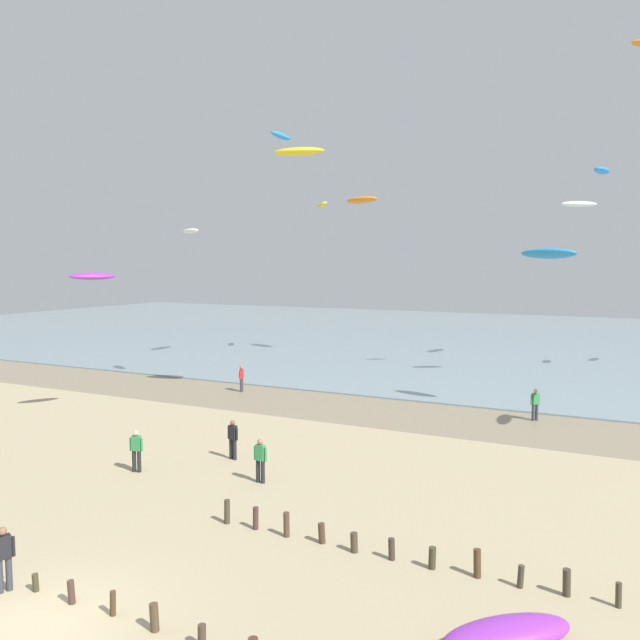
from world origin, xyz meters
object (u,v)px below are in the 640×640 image
object	(u,v)px
grounded_kite	(507,634)
kite_aloft_9	(93,276)
person_nearest_camera	(535,404)
kite_aloft_3	(579,204)
kite_aloft_12	(191,231)
kite_aloft_10	(299,152)
person_right_flank	(136,450)
kite_aloft_5	(281,136)
kite_aloft_4	(323,205)
person_by_waterline	(260,459)
person_mid_beach	(4,557)
kite_aloft_8	(548,254)
person_trailing_behind	(233,438)
kite_aloft_0	(602,171)
person_far_down_beach	(242,378)
kite_aloft_7	(362,200)

from	to	relation	value
grounded_kite	kite_aloft_9	size ratio (longest dim) A/B	1.32
person_nearest_camera	kite_aloft_3	distance (m)	15.67
kite_aloft_3	kite_aloft_12	bearing A→B (deg)	-6.23
kite_aloft_3	kite_aloft_10	bearing A→B (deg)	13.28
kite_aloft_3	kite_aloft_10	world-z (taller)	kite_aloft_10
person_nearest_camera	kite_aloft_12	size ratio (longest dim) A/B	0.82
person_right_flank	kite_aloft_5	xyz separation A→B (m)	(-7.13, 24.30, 17.31)
person_nearest_camera	kite_aloft_9	xyz separation A→B (m)	(-20.98, -10.43, 6.81)
kite_aloft_4	kite_aloft_9	bearing A→B (deg)	-34.90
person_by_waterline	person_mid_beach	bearing A→B (deg)	-99.34
kite_aloft_10	kite_aloft_12	xyz separation A→B (m)	(-9.78, 2.64, -4.13)
person_nearest_camera	kite_aloft_8	size ratio (longest dim) A/B	0.56
person_nearest_camera	person_right_flank	bearing A→B (deg)	-129.83
person_mid_beach	kite_aloft_9	world-z (taller)	kite_aloft_9
person_mid_beach	kite_aloft_10	world-z (taller)	kite_aloft_10
person_nearest_camera	kite_aloft_9	bearing A→B (deg)	-153.57
person_trailing_behind	kite_aloft_3	size ratio (longest dim) A/B	0.70
kite_aloft_0	kite_aloft_10	world-z (taller)	kite_aloft_0
person_right_flank	kite_aloft_0	world-z (taller)	kite_aloft_0
person_mid_beach	grounded_kite	distance (m)	12.40
kite_aloft_5	kite_aloft_3	bearing A→B (deg)	-86.82
kite_aloft_9	kite_aloft_10	distance (m)	13.26
kite_aloft_4	kite_aloft_3	bearing A→B (deg)	44.71
person_by_waterline	kite_aloft_8	world-z (taller)	kite_aloft_8
grounded_kite	kite_aloft_4	size ratio (longest dim) A/B	1.19
person_right_flank	kite_aloft_3	world-z (taller)	kite_aloft_3
person_right_flank	kite_aloft_4	distance (m)	34.33
person_right_flank	kite_aloft_0	bearing A→B (deg)	66.71
person_far_down_beach	grounded_kite	world-z (taller)	person_far_down_beach
kite_aloft_7	kite_aloft_8	distance (m)	23.01
person_by_waterline	kite_aloft_0	distance (m)	38.53
kite_aloft_0	kite_aloft_12	world-z (taller)	kite_aloft_0
person_far_down_beach	kite_aloft_0	distance (m)	32.00
kite_aloft_12	kite_aloft_4	bearing A→B (deg)	-72.36
grounded_kite	kite_aloft_5	distance (m)	41.43
kite_aloft_3	kite_aloft_4	distance (m)	21.70
person_far_down_beach	kite_aloft_9	distance (m)	12.33
kite_aloft_4	kite_aloft_5	bearing A→B (deg)	-34.92
person_mid_beach	person_far_down_beach	xyz separation A→B (m)	(-8.61, 24.05, 0.00)
person_mid_beach	kite_aloft_9	distance (m)	19.30
person_nearest_camera	kite_aloft_5	xyz separation A→B (m)	(-20.37, 8.42, 17.31)
person_mid_beach	kite_aloft_8	distance (m)	28.68
person_mid_beach	kite_aloft_9	xyz separation A→B (m)	(-11.27, 14.12, 6.81)
kite_aloft_9	kite_aloft_12	world-z (taller)	kite_aloft_12
person_mid_beach	kite_aloft_8	world-z (taller)	kite_aloft_8
person_right_flank	grounded_kite	bearing A→B (deg)	-19.34
person_right_flank	person_far_down_beach	bearing A→B (deg)	108.31
person_by_waterline	kite_aloft_3	world-z (taller)	kite_aloft_3
person_by_waterline	kite_aloft_10	size ratio (longest dim) A/B	0.57
kite_aloft_0	person_right_flank	bearing A→B (deg)	168.63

